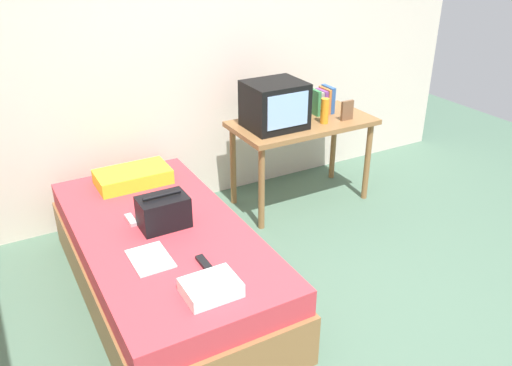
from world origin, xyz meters
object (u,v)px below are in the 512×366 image
(picture_frame, at_px, (347,110))
(remote_dark, at_px, (204,263))
(desk, at_px, (302,131))
(folded_towel, at_px, (211,288))
(magazine, at_px, (150,259))
(water_bottle, at_px, (325,111))
(pillow, at_px, (133,177))
(tv, at_px, (275,105))
(bed, at_px, (165,262))
(handbag, at_px, (163,212))
(book_row, at_px, (322,101))
(remote_silver, at_px, (131,220))

(picture_frame, distance_m, remote_dark, 1.99)
(desk, relative_size, folded_towel, 4.14)
(magazine, height_order, remote_dark, remote_dark)
(water_bottle, height_order, picture_frame, water_bottle)
(pillow, relative_size, folded_towel, 1.84)
(desk, height_order, water_bottle, water_bottle)
(tv, bearing_deg, desk, 2.59)
(bed, xyz_separation_m, handbag, (0.03, 0.02, 0.35))
(picture_frame, height_order, pillow, picture_frame)
(pillow, bearing_deg, folded_towel, -91.68)
(book_row, distance_m, pillow, 1.69)
(magazine, xyz_separation_m, remote_dark, (0.24, -0.20, 0.01))
(desk, relative_size, pillow, 2.25)
(remote_silver, bearing_deg, pillow, 70.85)
(book_row, height_order, picture_frame, book_row)
(book_row, xyz_separation_m, folded_towel, (-1.71, -1.46, -0.31))
(book_row, distance_m, remote_dark, 2.06)
(bed, distance_m, book_row, 1.95)
(magazine, distance_m, remote_dark, 0.31)
(picture_frame, bearing_deg, pillow, 173.18)
(handbag, height_order, remote_silver, handbag)
(remote_dark, xyz_separation_m, remote_silver, (-0.21, 0.66, 0.00))
(picture_frame, distance_m, remote_silver, 1.97)
(remote_dark, height_order, remote_silver, same)
(water_bottle, xyz_separation_m, remote_silver, (-1.72, -0.34, -0.34))
(handbag, bearing_deg, bed, -140.61)
(water_bottle, xyz_separation_m, remote_dark, (-1.51, -1.00, -0.34))
(water_bottle, xyz_separation_m, book_row, (0.13, 0.22, 0.00))
(remote_dark, bearing_deg, tv, 45.02)
(desk, distance_m, water_bottle, 0.26)
(tv, relative_size, folded_towel, 1.57)
(tv, bearing_deg, folded_towel, -131.10)
(magazine, distance_m, folded_towel, 0.48)
(tv, relative_size, handbag, 1.47)
(tv, bearing_deg, bed, -151.84)
(water_bottle, xyz_separation_m, pillow, (-1.54, 0.18, -0.29))
(handbag, bearing_deg, desk, 23.52)
(book_row, height_order, remote_dark, book_row)
(remote_silver, distance_m, folded_towel, 0.91)
(desk, distance_m, folded_towel, 2.01)
(book_row, bearing_deg, water_bottle, -120.29)
(bed, distance_m, handbag, 0.35)
(pillow, distance_m, folded_towel, 1.42)
(desk, xyz_separation_m, remote_silver, (-1.60, -0.47, -0.14))
(magazine, xyz_separation_m, folded_towel, (0.17, -0.44, 0.03))
(bed, xyz_separation_m, remote_dark, (0.07, -0.48, 0.26))
(desk, relative_size, water_bottle, 5.70)
(bed, xyz_separation_m, book_row, (1.71, 0.73, 0.60))
(bed, xyz_separation_m, picture_frame, (1.79, 0.49, 0.57))
(desk, bearing_deg, book_row, 19.54)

